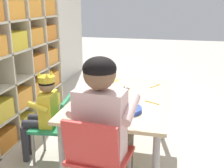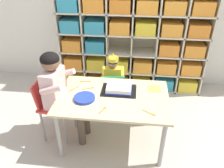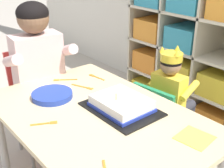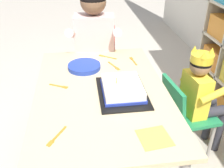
{
  "view_description": "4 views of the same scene",
  "coord_description": "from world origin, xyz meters",
  "px_view_note": "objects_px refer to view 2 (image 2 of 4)",
  "views": [
    {
      "loc": [
        -2.11,
        -0.4,
        1.37
      ],
      "look_at": [
        -0.04,
        0.08,
        0.73
      ],
      "focal_mm": 44.99,
      "sensor_mm": 36.0,
      "label": 1
    },
    {
      "loc": [
        0.21,
        -1.89,
        1.92
      ],
      "look_at": [
        -0.02,
        0.11,
        0.69
      ],
      "focal_mm": 35.41,
      "sensor_mm": 36.0,
      "label": 2
    },
    {
      "loc": [
        1.03,
        -0.75,
        1.35
      ],
      "look_at": [
        0.1,
        0.02,
        0.79
      ],
      "focal_mm": 48.0,
      "sensor_mm": 36.0,
      "label": 3
    },
    {
      "loc": [
        1.26,
        -0.11,
        1.39
      ],
      "look_at": [
        0.09,
        0.05,
        0.7
      ],
      "focal_mm": 40.98,
      "sensor_mm": 36.0,
      "label": 4
    }
  ],
  "objects_px": {
    "activity_table": "(113,102)",
    "fork_near_child_seat": "(85,81)",
    "classroom_chair_blue": "(113,88)",
    "fork_at_table_front_edge": "(73,89)",
    "birthday_cake_on_tray": "(119,89)",
    "adult_helper_seated": "(60,88)",
    "fork_scattered_mid_table": "(150,113)",
    "paper_plate_stack": "(84,98)",
    "fork_near_cake_tray": "(88,88)",
    "child_with_crown": "(113,75)",
    "fork_by_napkin": "(103,110)",
    "classroom_chair_adult_side": "(52,102)"
  },
  "relations": [
    {
      "from": "activity_table",
      "to": "adult_helper_seated",
      "type": "relative_size",
      "value": 1.09
    },
    {
      "from": "activity_table",
      "to": "birthday_cake_on_tray",
      "type": "xyz_separation_m",
      "value": [
        0.05,
        0.12,
        0.1
      ]
    },
    {
      "from": "birthday_cake_on_tray",
      "to": "paper_plate_stack",
      "type": "bearing_deg",
      "value": -149.17
    },
    {
      "from": "fork_scattered_mid_table",
      "to": "classroom_chair_adult_side",
      "type": "bearing_deg",
      "value": 18.15
    },
    {
      "from": "adult_helper_seated",
      "to": "birthday_cake_on_tray",
      "type": "xyz_separation_m",
      "value": [
        0.62,
        0.11,
        -0.03
      ]
    },
    {
      "from": "classroom_chair_blue",
      "to": "classroom_chair_adult_side",
      "type": "height_order",
      "value": "classroom_chair_adult_side"
    },
    {
      "from": "activity_table",
      "to": "fork_by_napkin",
      "type": "relative_size",
      "value": 9.99
    },
    {
      "from": "classroom_chair_blue",
      "to": "adult_helper_seated",
      "type": "height_order",
      "value": "adult_helper_seated"
    },
    {
      "from": "classroom_chair_blue",
      "to": "fork_at_table_front_edge",
      "type": "distance_m",
      "value": 0.67
    },
    {
      "from": "classroom_chair_adult_side",
      "to": "fork_at_table_front_edge",
      "type": "distance_m",
      "value": 0.29
    },
    {
      "from": "activity_table",
      "to": "fork_near_child_seat",
      "type": "bearing_deg",
      "value": 143.94
    },
    {
      "from": "classroom_chair_adult_side",
      "to": "fork_by_napkin",
      "type": "distance_m",
      "value": 0.69
    },
    {
      "from": "child_with_crown",
      "to": "adult_helper_seated",
      "type": "height_order",
      "value": "adult_helper_seated"
    },
    {
      "from": "classroom_chair_adult_side",
      "to": "fork_near_child_seat",
      "type": "xyz_separation_m",
      "value": [
        0.33,
        0.25,
        0.15
      ]
    },
    {
      "from": "classroom_chair_blue",
      "to": "fork_by_napkin",
      "type": "height_order",
      "value": "fork_by_napkin"
    },
    {
      "from": "classroom_chair_blue",
      "to": "classroom_chair_adult_side",
      "type": "distance_m",
      "value": 0.84
    },
    {
      "from": "fork_near_cake_tray",
      "to": "fork_near_child_seat",
      "type": "height_order",
      "value": "same"
    },
    {
      "from": "adult_helper_seated",
      "to": "fork_scattered_mid_table",
      "type": "distance_m",
      "value": 0.98
    },
    {
      "from": "child_with_crown",
      "to": "fork_by_napkin",
      "type": "distance_m",
      "value": 0.91
    },
    {
      "from": "paper_plate_stack",
      "to": "fork_near_child_seat",
      "type": "xyz_separation_m",
      "value": [
        -0.08,
        0.35,
        -0.01
      ]
    },
    {
      "from": "classroom_chair_blue",
      "to": "paper_plate_stack",
      "type": "relative_size",
      "value": 2.65
    },
    {
      "from": "fork_near_cake_tray",
      "to": "adult_helper_seated",
      "type": "bearing_deg",
      "value": -1.22
    },
    {
      "from": "fork_scattered_mid_table",
      "to": "fork_by_napkin",
      "type": "relative_size",
      "value": 1.1
    },
    {
      "from": "activity_table",
      "to": "birthday_cake_on_tray",
      "type": "height_order",
      "value": "birthday_cake_on_tray"
    },
    {
      "from": "adult_helper_seated",
      "to": "paper_plate_stack",
      "type": "height_order",
      "value": "adult_helper_seated"
    },
    {
      "from": "activity_table",
      "to": "fork_near_cake_tray",
      "type": "distance_m",
      "value": 0.32
    },
    {
      "from": "activity_table",
      "to": "fork_by_napkin",
      "type": "distance_m",
      "value": 0.26
    },
    {
      "from": "paper_plate_stack",
      "to": "fork_at_table_front_edge",
      "type": "height_order",
      "value": "paper_plate_stack"
    },
    {
      "from": "activity_table",
      "to": "child_with_crown",
      "type": "bearing_deg",
      "value": 96.5
    },
    {
      "from": "birthday_cake_on_tray",
      "to": "fork_near_child_seat",
      "type": "bearing_deg",
      "value": 160.26
    },
    {
      "from": "birthday_cake_on_tray",
      "to": "fork_by_napkin",
      "type": "relative_size",
      "value": 3.23
    },
    {
      "from": "fork_near_cake_tray",
      "to": "child_with_crown",
      "type": "bearing_deg",
      "value": -134.15
    },
    {
      "from": "birthday_cake_on_tray",
      "to": "paper_plate_stack",
      "type": "height_order",
      "value": "birthday_cake_on_tray"
    },
    {
      "from": "paper_plate_stack",
      "to": "classroom_chair_adult_side",
      "type": "bearing_deg",
      "value": 165.69
    },
    {
      "from": "classroom_chair_blue",
      "to": "child_with_crown",
      "type": "relative_size",
      "value": 0.72
    },
    {
      "from": "classroom_chair_adult_side",
      "to": "adult_helper_seated",
      "type": "relative_size",
      "value": 0.69
    },
    {
      "from": "activity_table",
      "to": "paper_plate_stack",
      "type": "relative_size",
      "value": 5.31
    },
    {
      "from": "child_with_crown",
      "to": "classroom_chair_blue",
      "type": "bearing_deg",
      "value": 89.38
    },
    {
      "from": "fork_near_child_seat",
      "to": "fork_by_napkin",
      "type": "distance_m",
      "value": 0.58
    },
    {
      "from": "paper_plate_stack",
      "to": "fork_near_cake_tray",
      "type": "height_order",
      "value": "paper_plate_stack"
    },
    {
      "from": "fork_near_cake_tray",
      "to": "classroom_chair_blue",
      "type": "bearing_deg",
      "value": -139.47
    },
    {
      "from": "fork_scattered_mid_table",
      "to": "classroom_chair_blue",
      "type": "bearing_deg",
      "value": -29.66
    },
    {
      "from": "paper_plate_stack",
      "to": "fork_near_cake_tray",
      "type": "bearing_deg",
      "value": 90.18
    },
    {
      "from": "child_with_crown",
      "to": "classroom_chair_adult_side",
      "type": "relative_size",
      "value": 1.09
    },
    {
      "from": "birthday_cake_on_tray",
      "to": "fork_by_napkin",
      "type": "distance_m",
      "value": 0.38
    },
    {
      "from": "classroom_chair_blue",
      "to": "fork_near_child_seat",
      "type": "relative_size",
      "value": 4.44
    },
    {
      "from": "adult_helper_seated",
      "to": "paper_plate_stack",
      "type": "relative_size",
      "value": 4.87
    },
    {
      "from": "activity_table",
      "to": "fork_near_child_seat",
      "type": "distance_m",
      "value": 0.45
    },
    {
      "from": "paper_plate_stack",
      "to": "fork_near_cake_tray",
      "type": "xyz_separation_m",
      "value": [
        -0.0,
        0.2,
        -0.01
      ]
    },
    {
      "from": "classroom_chair_blue",
      "to": "fork_near_child_seat",
      "type": "height_order",
      "value": "fork_near_child_seat"
    }
  ]
}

